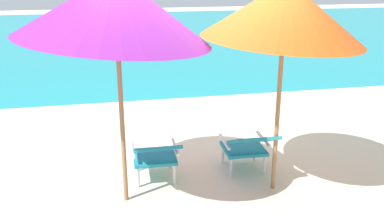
% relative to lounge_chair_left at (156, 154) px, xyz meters
% --- Properties ---
extents(ground_plane, '(40.00, 40.00, 0.00)m').
position_rel_lounge_chair_left_xyz_m(ground_plane, '(0.57, 4.31, -0.40)').
color(ground_plane, beige).
extents(ocean_band, '(40.00, 18.00, 0.01)m').
position_rel_lounge_chair_left_xyz_m(ocean_band, '(0.57, 12.46, -0.40)').
color(ocean_band, teal).
rests_on(ocean_band, ground_plane).
extents(lounge_chair_left, '(0.56, 0.89, 0.68)m').
position_rel_lounge_chair_left_xyz_m(lounge_chair_left, '(0.00, 0.00, 0.00)').
color(lounge_chair_left, teal).
rests_on(lounge_chair_left, ground_plane).
extents(lounge_chair_right, '(0.57, 0.89, 0.68)m').
position_rel_lounge_chair_left_xyz_m(lounge_chair_right, '(1.16, 0.02, 0.00)').
color(lounge_chair_right, teal).
rests_on(lounge_chair_right, ground_plane).
extents(beach_umbrella_left, '(2.31, 2.27, 2.55)m').
position_rel_lounge_chair_left_xyz_m(beach_umbrella_left, '(-0.38, -0.29, 1.74)').
color(beach_umbrella_left, olive).
rests_on(beach_umbrella_left, ground_plane).
extents(beach_umbrella_right, '(2.36, 2.35, 2.44)m').
position_rel_lounge_chair_left_xyz_m(beach_umbrella_right, '(1.35, -0.38, 1.67)').
color(beach_umbrella_right, olive).
rests_on(beach_umbrella_right, ground_plane).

